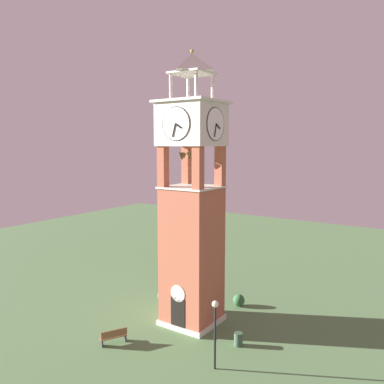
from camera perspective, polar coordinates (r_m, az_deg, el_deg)
ground at (r=28.26m, az=0.00°, el=-18.33°), size 80.00×80.00×0.00m
clock_tower at (r=25.98m, az=-0.00°, el=-3.25°), size 3.84×3.84×18.01m
park_bench at (r=25.80m, az=-11.29°, el=-19.86°), size 1.15×1.62×0.95m
lamp_post at (r=22.05m, az=3.37°, el=-18.29°), size 0.36×0.36×3.82m
trash_bin at (r=25.39m, az=6.73°, el=-20.44°), size 0.52×0.52×0.80m
shrub_near_entry at (r=30.74m, az=6.81°, el=-15.32°), size 0.86×0.86×0.90m
shrub_left_of_tower at (r=31.55m, az=-4.26°, el=-14.80°), size 0.87×0.87×0.79m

